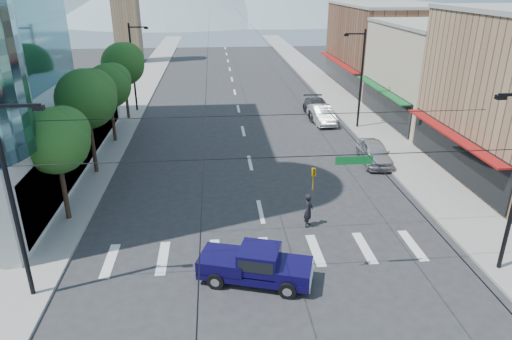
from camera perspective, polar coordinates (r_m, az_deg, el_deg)
The scene contains 17 objects.
ground at distance 22.52m, azimuth 2.17°, elevation -12.35°, with size 160.00×160.00×0.00m, color #28282B.
sidewalk_left at distance 60.43m, azimuth -14.38°, elevation 9.67°, with size 4.00×120.00×0.15m, color gray.
sidewalk_right at distance 61.43m, azimuth 8.67°, elevation 10.31°, with size 4.00×120.00×0.15m, color gray.
shop_mid at distance 48.64m, azimuth 22.85°, elevation 10.94°, with size 12.00×14.00×9.00m, color tan.
shop_far at distance 62.99m, azimuth 16.26°, elevation 14.55°, with size 12.00×18.00×10.00m, color brown.
tree_near at distance 27.02m, azimuth -23.49°, elevation 3.68°, with size 3.65×3.64×6.71m.
tree_midnear at distance 33.34m, azimuth -20.22°, elevation 8.58°, with size 4.09×4.09×7.52m.
tree_midfar at distance 40.11m, azimuth -17.75°, elevation 10.19°, with size 3.65×3.64×6.71m.
tree_far at distance 46.76m, azimuth -16.14°, elevation 12.77°, with size 4.09×4.09×7.52m.
signal_rig at distance 19.35m, azimuth 3.31°, elevation -2.68°, with size 21.80×0.20×9.00m.
lamp_pole_nw at distance 49.61m, azimuth -15.02°, elevation 12.64°, with size 2.00×0.25×9.00m.
lamp_pole_ne at distance 43.13m, azimuth 12.89°, elevation 11.43°, with size 2.00×0.25×9.00m.
pickup_truck at distance 21.25m, azimuth -0.15°, elevation -11.69°, with size 5.53×3.30×1.77m.
pedestrian at distance 25.82m, azimuth 6.58°, elevation -5.02°, with size 0.72×0.47×1.98m, color black.
parked_car_near at distance 35.76m, azimuth 14.56°, elevation 2.15°, with size 1.98×4.93×1.68m, color #A09FA4.
parked_car_mid at distance 45.16m, azimuth 8.22°, elevation 6.88°, with size 1.76×5.06×1.67m, color silver.
parked_car_far at distance 47.43m, azimuth 7.70°, elevation 7.68°, with size 2.34×5.76×1.67m, color #323134.
Camera 1 is at (-2.52, -18.29, 12.90)m, focal length 32.00 mm.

